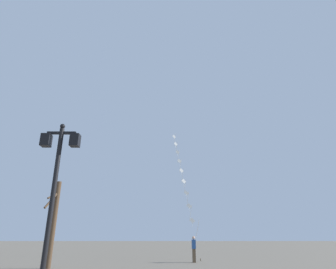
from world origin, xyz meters
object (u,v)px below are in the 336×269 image
(twin_lantern_lamp_post, at_px, (56,173))
(kite_flyer, at_px, (194,248))
(bare_tree, at_px, (54,221))
(kite_train, at_px, (183,176))

(twin_lantern_lamp_post, relative_size, kite_flyer, 3.01)
(bare_tree, bearing_deg, kite_train, 51.43)
(kite_train, height_order, kite_flyer, kite_train)
(twin_lantern_lamp_post, bearing_deg, bare_tree, 110.16)
(twin_lantern_lamp_post, height_order, kite_train, kite_train)
(bare_tree, bearing_deg, kite_flyer, 23.54)
(twin_lantern_lamp_post, height_order, kite_flyer, twin_lantern_lamp_post)
(kite_train, xyz_separation_m, bare_tree, (-8.36, -10.48, -4.78))
(kite_flyer, height_order, bare_tree, bare_tree)
(kite_flyer, bearing_deg, twin_lantern_lamp_post, 154.42)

